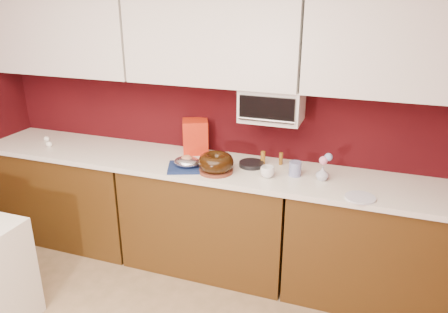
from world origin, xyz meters
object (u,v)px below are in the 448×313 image
bundt_cake (216,162)px  foil_ham_nest (187,162)px  coffee_mug (267,171)px  blue_jar (295,169)px  pandoro_box (195,136)px  flower_vase (322,173)px  toaster_oven (272,104)px

bundt_cake → foil_ham_nest: bundt_cake is taller
coffee_mug → blue_jar: (0.18, 0.10, 0.00)m
pandoro_box → coffee_mug: pandoro_box is taller
flower_vase → blue_jar: bearing=176.0°
coffee_mug → flower_vase: flower_vase is taller
toaster_oven → blue_jar: bearing=-35.3°
toaster_oven → flower_vase: size_ratio=4.08×
toaster_oven → coffee_mug: bearing=-79.8°
toaster_oven → coffee_mug: (0.05, -0.26, -0.43)m
bundt_cake → foil_ham_nest: size_ratio=1.32×
blue_jar → coffee_mug: bearing=-151.9°
toaster_oven → bundt_cake: 0.60m
coffee_mug → pandoro_box: bearing=156.1°
foil_ham_nest → pandoro_box: 0.37m
toaster_oven → blue_jar: 0.51m
pandoro_box → foil_ham_nest: bearing=-101.7°
coffee_mug → bundt_cake: bearing=-174.3°
coffee_mug → flower_vase: bearing=12.4°
toaster_oven → coffee_mug: toaster_oven is taller
foil_ham_nest → coffee_mug: 0.61m
coffee_mug → blue_jar: bearing=28.1°
toaster_oven → coffee_mug: 0.50m
pandoro_box → coffee_mug: 0.76m
foil_ham_nest → pandoro_box: size_ratio=0.72×
toaster_oven → pandoro_box: (-0.64, 0.05, -0.34)m
bundt_cake → pandoro_box: (-0.31, 0.34, 0.06)m
bundt_cake → pandoro_box: bearing=131.9°
pandoro_box → blue_jar: 0.90m
bundt_cake → pandoro_box: size_ratio=0.95×
foil_ham_nest → coffee_mug: size_ratio=2.02×
toaster_oven → blue_jar: size_ratio=4.23×
pandoro_box → flower_vase: size_ratio=2.51×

